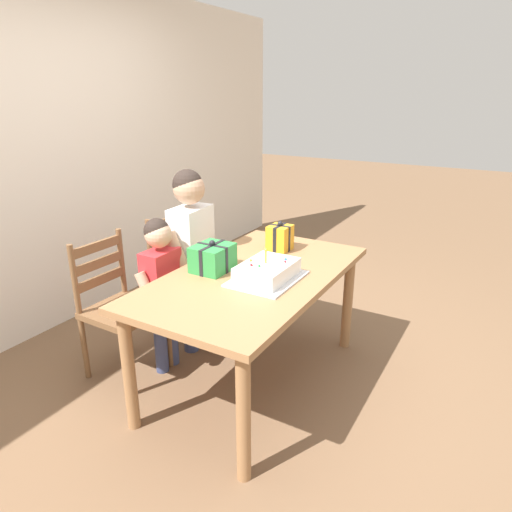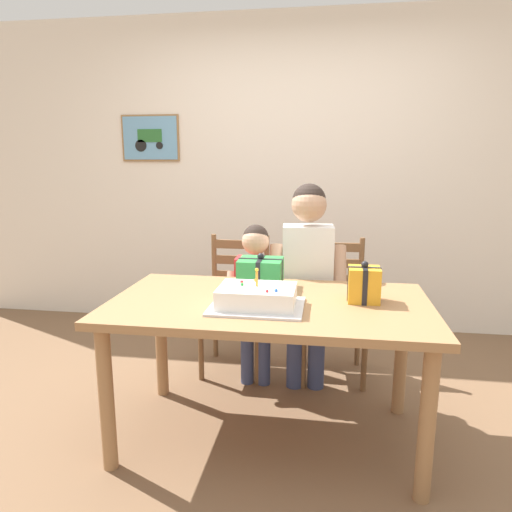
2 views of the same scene
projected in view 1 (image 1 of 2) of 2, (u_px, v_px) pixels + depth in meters
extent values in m
plane|color=brown|center=(254.00, 380.00, 2.98)|extent=(20.00, 20.00, 0.00)
cube|color=silver|center=(46.00, 159.00, 3.38)|extent=(6.40, 0.08, 2.60)
cube|color=#9E7047|center=(254.00, 276.00, 2.73)|extent=(1.58, 0.88, 0.04)
cylinder|color=#9E7047|center=(243.00, 417.00, 2.11)|extent=(0.07, 0.07, 0.71)
cylinder|color=#9E7047|center=(348.00, 302.00, 3.26)|extent=(0.07, 0.07, 0.71)
cylinder|color=#9E7047|center=(129.00, 372.00, 2.45)|extent=(0.07, 0.07, 0.71)
cylinder|color=#9E7047|center=(260.00, 282.00, 3.61)|extent=(0.07, 0.07, 0.71)
cube|color=silver|center=(267.00, 279.00, 2.63)|extent=(0.44, 0.34, 0.01)
cube|color=white|center=(267.00, 270.00, 2.61)|extent=(0.36, 0.26, 0.09)
cylinder|color=orange|center=(266.00, 257.00, 2.59)|extent=(0.01, 0.01, 0.07)
sphere|color=yellow|center=(266.00, 250.00, 2.57)|extent=(0.02, 0.02, 0.02)
sphere|color=green|center=(259.00, 266.00, 2.54)|extent=(0.02, 0.02, 0.02)
sphere|color=orange|center=(251.00, 260.00, 2.62)|extent=(0.02, 0.02, 0.02)
sphere|color=blue|center=(286.00, 259.00, 2.64)|extent=(0.02, 0.02, 0.02)
sphere|color=red|center=(285.00, 262.00, 2.60)|extent=(0.01, 0.01, 0.01)
sphere|color=red|center=(251.00, 265.00, 2.55)|extent=(0.02, 0.02, 0.02)
cube|color=#2D8E42|center=(213.00, 258.00, 2.75)|extent=(0.24, 0.20, 0.16)
cube|color=black|center=(213.00, 258.00, 2.75)|extent=(0.24, 0.02, 0.16)
cube|color=black|center=(213.00, 258.00, 2.75)|extent=(0.02, 0.21, 0.16)
sphere|color=black|center=(212.00, 243.00, 2.71)|extent=(0.04, 0.04, 0.04)
cube|color=gold|center=(280.00, 238.00, 3.10)|extent=(0.15, 0.14, 0.17)
cube|color=black|center=(280.00, 238.00, 3.10)|extent=(0.16, 0.02, 0.18)
cube|color=black|center=(280.00, 238.00, 3.10)|extent=(0.02, 0.15, 0.18)
sphere|color=black|center=(280.00, 224.00, 3.07)|extent=(0.04, 0.04, 0.04)
cube|color=brown|center=(124.00, 311.00, 2.92)|extent=(0.43, 0.43, 0.04)
cylinder|color=brown|center=(169.00, 338.00, 3.06)|extent=(0.04, 0.04, 0.43)
cylinder|color=brown|center=(127.00, 366.00, 2.75)|extent=(0.04, 0.04, 0.43)
cylinder|color=brown|center=(128.00, 324.00, 3.25)|extent=(0.04, 0.04, 0.43)
cylinder|color=brown|center=(85.00, 348.00, 2.94)|extent=(0.04, 0.04, 0.43)
cylinder|color=brown|center=(121.00, 261.00, 3.08)|extent=(0.04, 0.04, 0.45)
cylinder|color=brown|center=(74.00, 280.00, 2.78)|extent=(0.04, 0.04, 0.45)
cube|color=brown|center=(100.00, 280.00, 2.95)|extent=(0.36, 0.03, 0.06)
cube|color=brown|center=(98.00, 263.00, 2.91)|extent=(0.36, 0.03, 0.06)
cube|color=brown|center=(96.00, 247.00, 2.88)|extent=(0.36, 0.03, 0.06)
cube|color=brown|center=(188.00, 277.00, 3.46)|extent=(0.44, 0.44, 0.04)
cylinder|color=brown|center=(224.00, 300.00, 3.61)|extent=(0.04, 0.04, 0.43)
cylinder|color=brown|center=(196.00, 320.00, 3.30)|extent=(0.04, 0.04, 0.43)
cylinder|color=brown|center=(184.00, 291.00, 3.78)|extent=(0.04, 0.04, 0.43)
cylinder|color=brown|center=(155.00, 310.00, 3.46)|extent=(0.04, 0.04, 0.43)
cylinder|color=brown|center=(181.00, 236.00, 3.62)|extent=(0.04, 0.04, 0.45)
cylinder|color=brown|center=(150.00, 250.00, 3.30)|extent=(0.04, 0.04, 0.45)
cube|color=brown|center=(167.00, 251.00, 3.48)|extent=(0.36, 0.04, 0.06)
cube|color=brown|center=(166.00, 237.00, 3.44)|extent=(0.36, 0.04, 0.06)
cube|color=brown|center=(165.00, 222.00, 3.40)|extent=(0.36, 0.04, 0.06)
cylinder|color=#38426B|center=(200.00, 312.00, 3.36)|extent=(0.10, 0.10, 0.49)
cylinder|color=#38426B|center=(190.00, 320.00, 3.25)|extent=(0.10, 0.10, 0.49)
cube|color=white|center=(192.00, 247.00, 3.13)|extent=(0.32, 0.21, 0.56)
cylinder|color=tan|center=(211.00, 242.00, 3.28)|extent=(0.10, 0.24, 0.37)
cylinder|color=tan|center=(180.00, 259.00, 2.96)|extent=(0.10, 0.24, 0.37)
sphere|color=tan|center=(189.00, 189.00, 2.99)|extent=(0.21, 0.21, 0.21)
sphere|color=#2D231E|center=(187.00, 184.00, 2.98)|extent=(0.20, 0.20, 0.20)
cylinder|color=#38426B|center=(172.00, 338.00, 3.10)|extent=(0.08, 0.08, 0.39)
cylinder|color=#38426B|center=(161.00, 345.00, 3.01)|extent=(0.08, 0.08, 0.39)
cube|color=red|center=(162.00, 284.00, 2.92)|extent=(0.24, 0.15, 0.45)
cylinder|color=tan|center=(181.00, 279.00, 3.03)|extent=(0.07, 0.19, 0.30)
cylinder|color=tan|center=(149.00, 295.00, 2.78)|extent=(0.07, 0.19, 0.30)
sphere|color=tan|center=(158.00, 234.00, 2.80)|extent=(0.17, 0.17, 0.17)
sphere|color=#2D231E|center=(157.00, 231.00, 2.80)|extent=(0.16, 0.16, 0.16)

